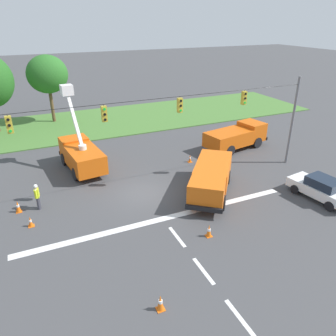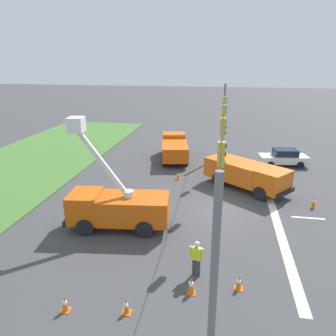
# 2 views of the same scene
# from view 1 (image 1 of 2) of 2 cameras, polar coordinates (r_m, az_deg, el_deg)

# --- Properties ---
(ground_plane) EXTENTS (200.00, 200.00, 0.00)m
(ground_plane) POSITION_cam_1_polar(r_m,az_deg,el_deg) (23.31, -4.35, -4.36)
(ground_plane) COLOR #424244
(grass_verge) EXTENTS (56.00, 12.00, 0.10)m
(grass_verge) POSITION_cam_1_polar(r_m,az_deg,el_deg) (39.46, -13.55, 7.60)
(grass_verge) COLOR #477533
(grass_verge) RESTS_ON ground
(lane_markings) EXTENTS (17.60, 15.25, 0.01)m
(lane_markings) POSITION_cam_1_polar(r_m,az_deg,el_deg) (19.38, 0.92, -11.04)
(lane_markings) COLOR silver
(lane_markings) RESTS_ON ground
(signal_gantry) EXTENTS (26.20, 0.33, 7.20)m
(signal_gantry) POSITION_cam_1_polar(r_m,az_deg,el_deg) (21.47, -4.54, 6.39)
(signal_gantry) COLOR slate
(signal_gantry) RESTS_ON ground
(tree_centre) EXTENTS (4.47, 3.85, 7.59)m
(tree_centre) POSITION_cam_1_polar(r_m,az_deg,el_deg) (40.07, -20.28, 15.04)
(tree_centre) COLOR brown
(tree_centre) RESTS_ON ground
(utility_truck_bucket_lift) EXTENTS (2.91, 6.07, 6.49)m
(utility_truck_bucket_lift) POSITION_cam_1_polar(r_m,az_deg,el_deg) (27.15, -14.92, 2.48)
(utility_truck_bucket_lift) COLOR #D6560F
(utility_truck_bucket_lift) RESTS_ON ground
(utility_truck_support_near) EXTENTS (6.56, 3.45, 2.18)m
(utility_truck_support_near) POSITION_cam_1_polar(r_m,az_deg,el_deg) (31.39, 11.87, 5.47)
(utility_truck_support_near) COLOR #D6560F
(utility_truck_support_near) RESTS_ON ground
(utility_truck_support_far) EXTENTS (5.92, 6.62, 2.01)m
(utility_truck_support_far) POSITION_cam_1_polar(r_m,az_deg,el_deg) (22.91, 7.51, -1.65)
(utility_truck_support_far) COLOR orange
(utility_truck_support_far) RESTS_ON ground
(sedan_white) EXTENTS (2.37, 4.50, 1.56)m
(sedan_white) POSITION_cam_1_polar(r_m,az_deg,el_deg) (24.53, 25.12, -3.20)
(sedan_white) COLOR white
(sedan_white) RESTS_ON ground
(road_worker) EXTENTS (0.32, 0.64, 1.77)m
(road_worker) POSITION_cam_1_polar(r_m,az_deg,el_deg) (22.58, -21.84, -4.40)
(road_worker) COLOR #383842
(road_worker) RESTS_ON ground
(traffic_cone_foreground_left) EXTENTS (0.36, 0.36, 0.77)m
(traffic_cone_foreground_left) POSITION_cam_1_polar(r_m,az_deg,el_deg) (18.96, 7.15, -10.77)
(traffic_cone_foreground_left) COLOR orange
(traffic_cone_foreground_left) RESTS_ON ground
(traffic_cone_mid_left) EXTENTS (0.36, 0.36, 0.80)m
(traffic_cone_mid_left) POSITION_cam_1_polar(r_m,az_deg,el_deg) (14.97, -1.34, -22.37)
(traffic_cone_mid_left) COLOR orange
(traffic_cone_mid_left) RESTS_ON ground
(traffic_cone_near_bucket) EXTENTS (0.36, 0.36, 0.67)m
(traffic_cone_near_bucket) POSITION_cam_1_polar(r_m,az_deg,el_deg) (28.01, 3.84, 1.65)
(traffic_cone_near_bucket) COLOR orange
(traffic_cone_near_bucket) RESTS_ON ground
(traffic_cone_lane_edge_a) EXTENTS (0.36, 0.36, 0.67)m
(traffic_cone_lane_edge_a) POSITION_cam_1_polar(r_m,az_deg,el_deg) (21.28, -22.83, -8.61)
(traffic_cone_lane_edge_a) COLOR orange
(traffic_cone_lane_edge_a) RESTS_ON ground
(traffic_cone_lane_edge_b) EXTENTS (0.36, 0.36, 0.81)m
(traffic_cone_lane_edge_b) POSITION_cam_1_polar(r_m,az_deg,el_deg) (22.99, -24.68, -6.12)
(traffic_cone_lane_edge_b) COLOR orange
(traffic_cone_lane_edge_b) RESTS_ON ground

